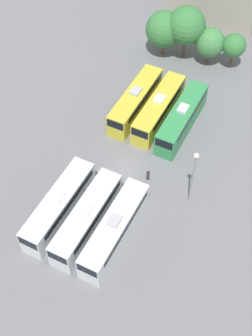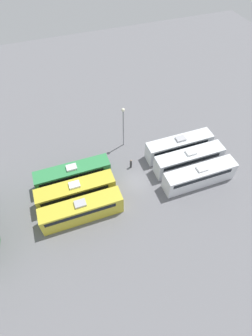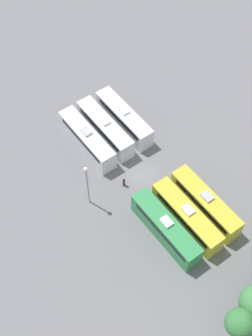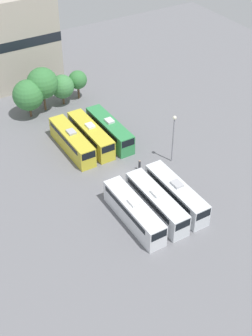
{
  "view_description": "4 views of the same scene",
  "coord_description": "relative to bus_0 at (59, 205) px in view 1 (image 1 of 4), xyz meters",
  "views": [
    {
      "loc": [
        16.31,
        -32.28,
        44.86
      ],
      "look_at": [
        0.98,
        -1.87,
        2.72
      ],
      "focal_mm": 50.0,
      "sensor_mm": 36.0,
      "label": 1
    },
    {
      "loc": [
        -23.68,
        10.23,
        34.52
      ],
      "look_at": [
        1.4,
        1.25,
        2.31
      ],
      "focal_mm": 28.0,
      "sensor_mm": 36.0,
      "label": 2
    },
    {
      "loc": [
        24.92,
        29.94,
        56.66
      ],
      "look_at": [
        1.88,
        -1.42,
        1.92
      ],
      "focal_mm": 50.0,
      "sensor_mm": 36.0,
      "label": 3
    },
    {
      "loc": [
        -27.66,
        -47.51,
        44.39
      ],
      "look_at": [
        0.37,
        -0.81,
        1.84
      ],
      "focal_mm": 50.0,
      "sensor_mm": 36.0,
      "label": 4
    }
  ],
  "objects": [
    {
      "name": "tree_3",
      "position": [
        8.64,
        33.81,
        1.97
      ],
      "size": [
        3.48,
        3.48,
        5.59
      ],
      "color": "brown",
      "rests_on": "ground_plane"
    },
    {
      "name": "ground_plane",
      "position": [
        3.58,
        9.33,
        -1.85
      ],
      "size": [
        114.24,
        114.24,
        0.0
      ],
      "primitive_type": "plane",
      "color": "slate"
    },
    {
      "name": "bus_0",
      "position": [
        0.0,
        0.0,
        0.0
      ],
      "size": [
        2.64,
        11.87,
        3.72
      ],
      "color": "silver",
      "rests_on": "ground_plane"
    },
    {
      "name": "bus_3",
      "position": [
        0.16,
        19.08,
        0.0
      ],
      "size": [
        2.64,
        11.87,
        3.72
      ],
      "color": "gold",
      "rests_on": "ground_plane"
    },
    {
      "name": "bus_2",
      "position": [
        6.95,
        0.08,
        0.0
      ],
      "size": [
        2.64,
        11.87,
        3.72
      ],
      "color": "silver",
      "rests_on": "ground_plane"
    },
    {
      "name": "bus_5",
      "position": [
        6.95,
        18.84,
        0.0
      ],
      "size": [
        2.64,
        11.87,
        3.72
      ],
      "color": "#338C4C",
      "rests_on": "ground_plane"
    },
    {
      "name": "worker_person",
      "position": [
        6.69,
        9.08,
        -1.0
      ],
      "size": [
        0.36,
        0.36,
        1.84
      ],
      "color": "#333338",
      "rests_on": "ground_plane"
    },
    {
      "name": "light_pole",
      "position": [
        12.26,
        8.46,
        3.69
      ],
      "size": [
        0.6,
        0.6,
        8.23
      ],
      "color": "gray",
      "rests_on": "ground_plane"
    },
    {
      "name": "bus_1",
      "position": [
        3.58,
        -0.04,
        0.0
      ],
      "size": [
        2.64,
        11.87,
        3.72
      ],
      "color": "silver",
      "rests_on": "ground_plane"
    },
    {
      "name": "tree_1",
      "position": [
        1.43,
        33.06,
        3.57
      ],
      "size": [
        5.6,
        5.6,
        8.23
      ],
      "color": "brown",
      "rests_on": "ground_plane"
    },
    {
      "name": "tree_0",
      "position": [
        -1.7,
        32.27,
        2.46
      ],
      "size": [
        5.45,
        5.45,
        7.04
      ],
      "color": "brown",
      "rests_on": "ground_plane"
    },
    {
      "name": "tree_2",
      "position": [
        5.23,
        33.32,
        1.73
      ],
      "size": [
        4.37,
        4.37,
        5.77
      ],
      "color": "brown",
      "rests_on": "ground_plane"
    },
    {
      "name": "bus_4",
      "position": [
        3.56,
        19.13,
        0.0
      ],
      "size": [
        2.64,
        11.87,
        3.72
      ],
      "color": "gold",
      "rests_on": "ground_plane"
    }
  ]
}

